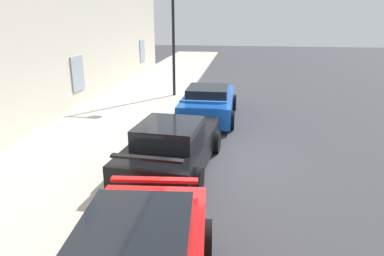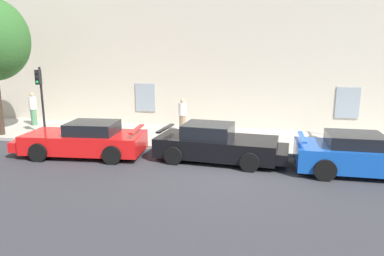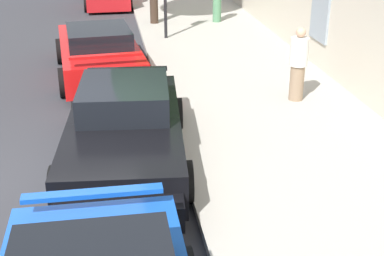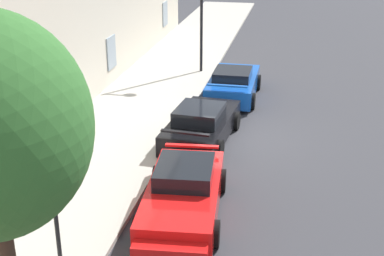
{
  "view_description": "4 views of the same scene",
  "coord_description": "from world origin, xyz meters",
  "views": [
    {
      "loc": [
        -9.26,
        -0.77,
        4.02
      ],
      "look_at": [
        -0.7,
        0.45,
        1.23
      ],
      "focal_mm": 32.8,
      "sensor_mm": 36.0,
      "label": 1
    },
    {
      "loc": [
        1.15,
        -11.57,
        3.98
      ],
      "look_at": [
        -1.64,
        1.94,
        0.99
      ],
      "focal_mm": 32.72,
      "sensor_mm": 36.0,
      "label": 2
    },
    {
      "loc": [
        8.02,
        0.8,
        4.38
      ],
      "look_at": [
        0.36,
        2.05,
        0.97
      ],
      "focal_mm": 49.84,
      "sensor_mm": 36.0,
      "label": 3
    },
    {
      "loc": [
        -18.14,
        -2.2,
        7.72
      ],
      "look_at": [
        -1.34,
        1.19,
        0.79
      ],
      "focal_mm": 50.54,
      "sensor_mm": 36.0,
      "label": 4
    }
  ],
  "objects": [
    {
      "name": "pedestrian_strolling",
      "position": [
        -10.91,
        4.79,
        1.04
      ],
      "size": [
        0.5,
        0.5,
        1.77
      ],
      "color": "#4C7F59",
      "rests_on": "sidewalk"
    },
    {
      "name": "sportscar_white_middle",
      "position": [
        4.67,
        0.51,
        0.61
      ],
      "size": [
        4.79,
        2.19,
        1.35
      ],
      "color": "#144CB2",
      "rests_on": "ground"
    },
    {
      "name": "ground_plane",
      "position": [
        0.0,
        0.0,
        0.0
      ],
      "size": [
        80.0,
        80.0,
        0.0
      ],
      "primitive_type": "plane",
      "color": "#333338"
    },
    {
      "name": "pedestrian_admiring",
      "position": [
        -2.73,
        4.92,
        0.97
      ],
      "size": [
        0.54,
        0.54,
        1.65
      ],
      "color": "#8C7259",
      "rests_on": "sidewalk"
    },
    {
      "name": "sportscar_yellow_flank",
      "position": [
        -0.36,
        0.99,
        0.6
      ],
      "size": [
        4.96,
        2.43,
        1.38
      ],
      "color": "black",
      "rests_on": "ground"
    },
    {
      "name": "traffic_light",
      "position": [
        -8.84,
        2.6,
        2.33
      ],
      "size": [
        0.22,
        0.36,
        3.2
      ],
      "color": "black",
      "rests_on": "sidewalk"
    },
    {
      "name": "sportscar_red_lead",
      "position": [
        -5.79,
        0.55,
        0.61
      ],
      "size": [
        5.1,
        2.45,
        1.35
      ],
      "color": "red",
      "rests_on": "ground"
    },
    {
      "name": "sidewalk",
      "position": [
        0.0,
        4.13,
        0.07
      ],
      "size": [
        60.0,
        4.41,
        0.14
      ],
      "primitive_type": "cube",
      "color": "#A8A399",
      "rests_on": "ground"
    },
    {
      "name": "building_facade",
      "position": [
        -0.0,
        8.43,
        6.74
      ],
      "size": [
        38.39,
        4.69,
        13.44
      ],
      "color": "beige",
      "rests_on": "ground"
    }
  ]
}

